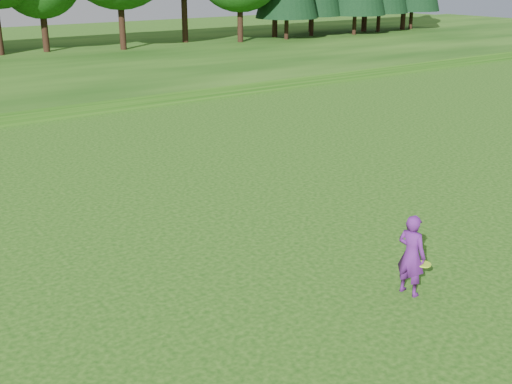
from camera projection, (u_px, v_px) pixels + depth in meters
ground at (361, 275)px, 14.09m from camera, size 140.00×140.00×0.00m
walking_path at (50, 115)px, 29.36m from camera, size 130.00×1.60×0.04m
woman at (411, 255)px, 13.02m from camera, size 0.55×0.70×1.73m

